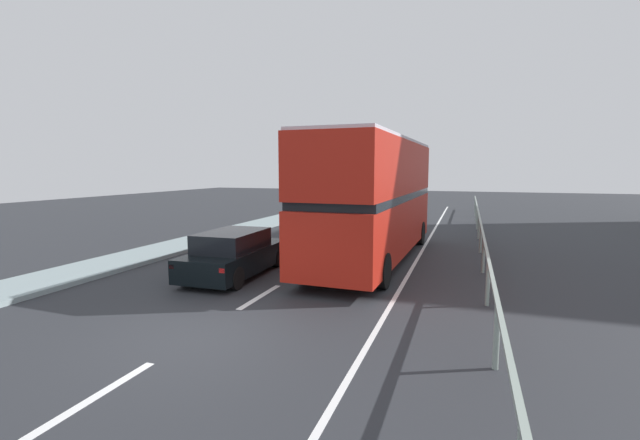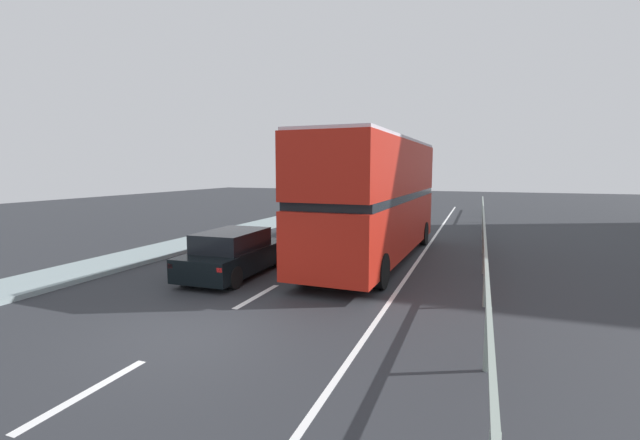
% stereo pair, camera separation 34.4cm
% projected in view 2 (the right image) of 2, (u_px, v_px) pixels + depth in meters
% --- Properties ---
extents(ground_plane, '(75.19, 120.00, 0.10)m').
position_uv_depth(ground_plane, '(195.00, 334.00, 8.69)').
color(ground_plane, '#282B2F').
extents(lane_paint_markings, '(3.46, 46.00, 0.01)m').
position_uv_depth(lane_paint_markings, '(385.00, 258.00, 15.90)').
color(lane_paint_markings, silver).
rests_on(lane_paint_markings, ground).
extents(bridge_side_railing, '(0.10, 42.00, 1.11)m').
position_uv_depth(bridge_side_railing, '(484.00, 237.00, 15.02)').
color(bridge_side_railing, gray).
rests_on(bridge_side_railing, ground).
extents(double_decker_bus_red, '(2.80, 10.56, 4.34)m').
position_uv_depth(double_decker_bus_red, '(376.00, 196.00, 15.29)').
color(double_decker_bus_red, '#B51E12').
rests_on(double_decker_bus_red, ground).
extents(hatchback_car_near, '(1.87, 4.38, 1.41)m').
position_uv_depth(hatchback_car_near, '(235.00, 254.00, 13.26)').
color(hatchback_car_near, black).
rests_on(hatchback_car_near, ground).
extents(sedan_car_ahead, '(1.92, 4.14, 1.39)m').
position_uv_depth(sedan_car_ahead, '(377.00, 207.00, 29.59)').
color(sedan_car_ahead, black).
rests_on(sedan_car_ahead, ground).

